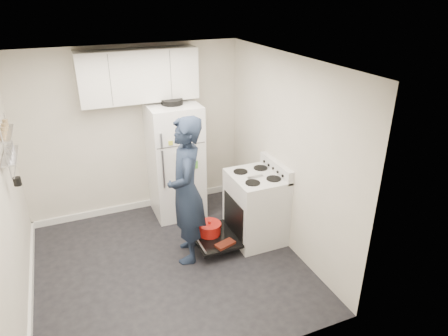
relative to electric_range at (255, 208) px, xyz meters
name	(u,v)px	position (x,y,z in m)	size (l,w,h in m)	color
room	(160,179)	(-1.29, -0.12, 0.74)	(3.21, 3.21, 2.51)	black
electric_range	(255,208)	(0.00, 0.00, 0.00)	(0.66, 0.76, 1.10)	silver
open_oven_door	(212,233)	(-0.61, 0.04, -0.27)	(0.55, 0.70, 0.24)	black
refrigerator	(175,160)	(-0.77, 1.10, 0.39)	(0.72, 0.74, 1.78)	white
upper_cabinets	(139,76)	(-1.16, 1.28, 1.63)	(1.60, 0.33, 0.70)	silver
wall_shelf_rack	(8,145)	(-2.78, 0.34, 1.21)	(0.14, 0.60, 0.61)	#B2B2B7
person	(186,191)	(-0.96, -0.04, 0.47)	(0.68, 0.45, 1.88)	#192338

